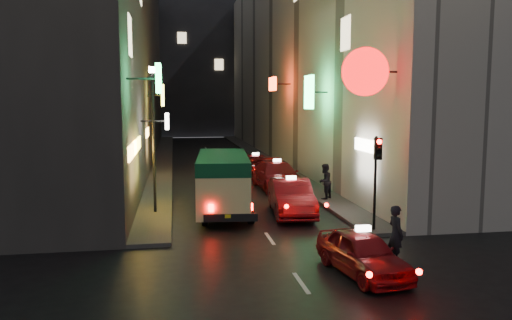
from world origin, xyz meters
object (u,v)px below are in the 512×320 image
minibus (223,177)px  traffic_light (377,163)px  taxi_near (363,249)px  lamp_post (153,130)px  pedestrian_crossing (396,230)px

minibus → traffic_light: 6.86m
taxi_near → traffic_light: (2.09, 4.06, 1.96)m
traffic_light → lamp_post: (-8.20, 4.53, 1.04)m
pedestrian_crossing → minibus: bearing=25.9°
taxi_near → lamp_post: 10.95m
minibus → taxi_near: minibus is taller
taxi_near → lamp_post: size_ratio=0.77×
pedestrian_crossing → lamp_post: size_ratio=0.32×
minibus → taxi_near: size_ratio=1.30×
pedestrian_crossing → traffic_light: 3.69m
minibus → pedestrian_crossing: minibus is taller
taxi_near → lamp_post: bearing=125.4°
taxi_near → traffic_light: bearing=62.7°
pedestrian_crossing → lamp_post: 11.11m
taxi_near → pedestrian_crossing: (1.39, 0.85, 0.28)m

